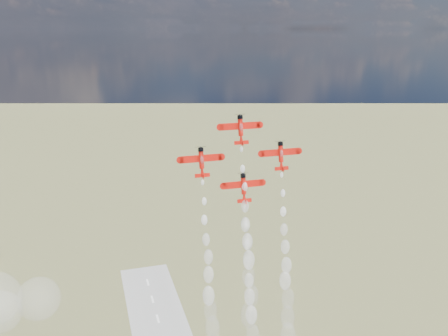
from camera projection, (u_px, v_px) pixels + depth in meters
name	position (u px, v px, depth m)	size (l,w,h in m)	color
plane_lead	(241.00, 129.00, 149.50)	(13.31, 4.55, 9.42)	red
plane_left	(201.00, 161.00, 146.78)	(13.31, 4.55, 9.42)	red
plane_right	(281.00, 155.00, 154.06)	(13.31, 4.55, 9.42)	red
plane_slot	(244.00, 187.00, 151.35)	(13.31, 4.55, 9.42)	red
smoke_trail_lead	(249.00, 281.00, 154.12)	(6.08, 13.90, 56.62)	white
smoke_trail_left	(211.00, 314.00, 151.87)	(5.33, 13.20, 56.36)	white
smoke_trail_right	(287.00, 302.00, 158.86)	(5.22, 13.82, 56.52)	white
smoke_trail_slot	(252.00, 335.00, 156.22)	(5.18, 13.14, 55.41)	white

